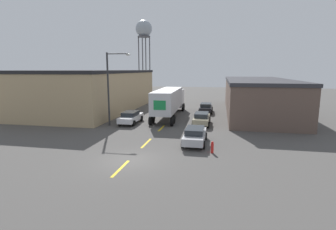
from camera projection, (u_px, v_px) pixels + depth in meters
name	position (u px, v px, depth m)	size (l,w,h in m)	color
ground_plane	(129.00, 160.00, 18.53)	(160.00, 160.00, 0.00)	#4C4947
road_centerline	(146.00, 143.00, 22.82)	(0.20, 15.06, 0.01)	gold
warehouse_left	(91.00, 90.00, 41.44)	(13.80, 25.32, 6.22)	tan
warehouse_right	(257.00, 96.00, 38.36)	(8.68, 25.30, 4.98)	brown
semi_truck	(170.00, 100.00, 35.40)	(3.17, 14.09, 3.78)	silver
parked_car_right_mid	(202.00, 118.00, 30.29)	(1.92, 4.72, 1.43)	tan
parked_car_right_far	(206.00, 108.00, 38.75)	(1.92, 4.72, 1.43)	black
parked_car_right_near	(195.00, 135.00, 22.54)	(1.92, 4.72, 1.43)	#B2B2B7
parked_car_left_far	(131.00, 117.00, 31.08)	(1.92, 4.72, 1.43)	silver
water_tower	(144.00, 31.00, 70.56)	(4.45, 4.45, 19.42)	#47474C
street_lamp	(111.00, 84.00, 29.22)	(2.83, 0.32, 8.18)	#2D2D30
fire_hydrant	(212.00, 147.00, 20.06)	(0.22, 0.22, 0.91)	red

